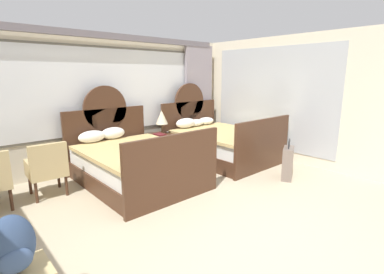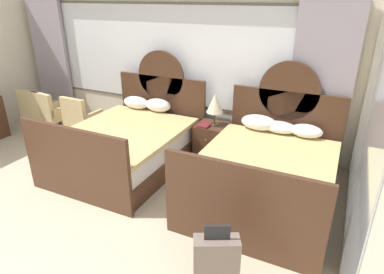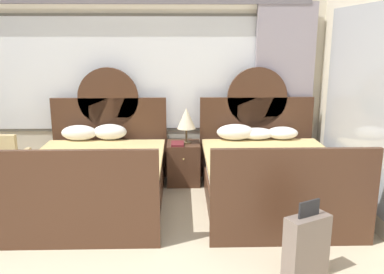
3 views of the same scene
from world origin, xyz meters
The scene contains 11 objects.
ground_plane centered at (0.00, 0.00, 0.00)m, with size 24.00×24.00×0.00m, color #BCAD8E.
wall_back_window centered at (0.00, 3.78, 1.42)m, with size 6.55×0.22×2.70m.
wall_right_mirror centered at (3.31, 1.62, 1.35)m, with size 0.08×4.38×2.70m.
bed_near_window centered at (0.05, 2.51, 0.37)m, with size 1.70×2.26×1.68m.
bed_near_mirror centered at (2.26, 2.52, 0.37)m, with size 1.70×2.26×1.68m.
nightstand_between_beds centered at (1.16, 3.27, 0.30)m, with size 0.47×0.50×0.61m.
table_lamp_on_nightstand centered at (1.20, 3.27, 0.97)m, with size 0.27×0.27×0.52m.
book_on_nightstand centered at (1.08, 3.18, 0.62)m, with size 0.18×0.26×0.03m.
armchair_by_window_left centered at (-1.27, 2.88, 0.48)m, with size 0.55×0.55×0.88m.
backpack_on_bench centered at (-2.16, 0.43, 0.69)m, with size 0.31×0.24×0.46m.
suitcase_on_floor centered at (2.24, 0.80, 0.30)m, with size 0.45×0.34×0.74m.
Camera 1 is at (-2.41, -1.78, 1.89)m, focal length 26.77 mm.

